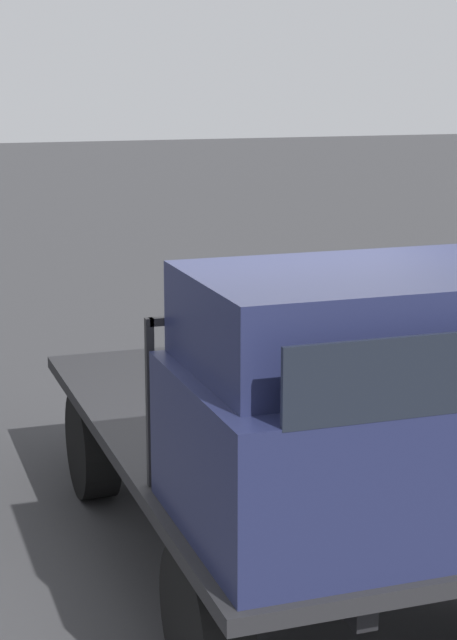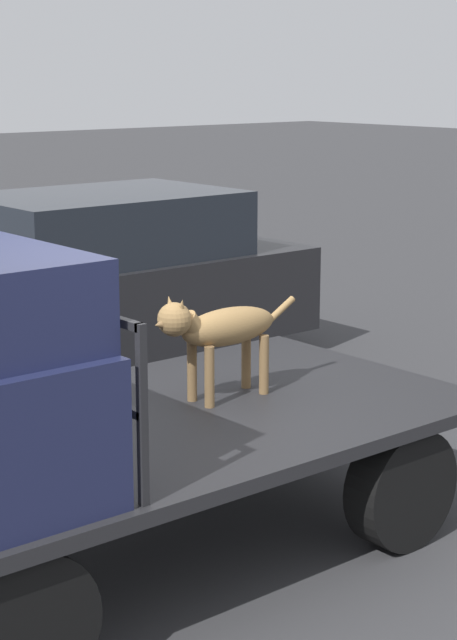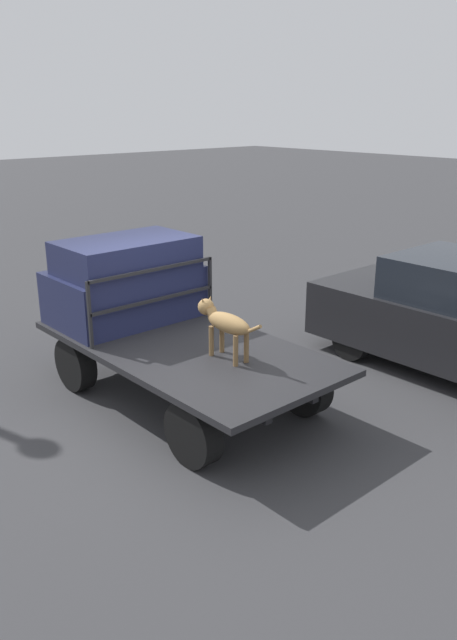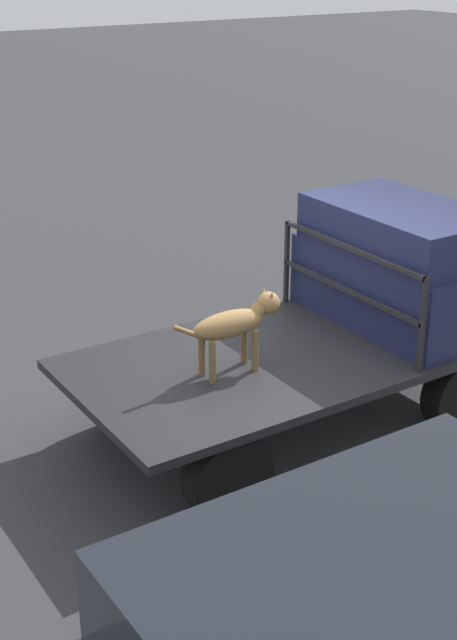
{
  "view_description": "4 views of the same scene",
  "coord_description": "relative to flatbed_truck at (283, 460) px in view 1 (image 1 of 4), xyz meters",
  "views": [
    {
      "loc": [
        5.53,
        -2.23,
        2.82
      ],
      "look_at": [
        -0.75,
        -0.08,
        1.28
      ],
      "focal_mm": 60.0,
      "sensor_mm": 36.0,
      "label": 1
    },
    {
      "loc": [
        3.29,
        4.76,
        2.75
      ],
      "look_at": [
        -0.75,
        -0.08,
        1.28
      ],
      "focal_mm": 60.0,
      "sensor_mm": 36.0,
      "label": 2
    },
    {
      "loc": [
        -5.88,
        4.5,
        3.64
      ],
      "look_at": [
        -0.75,
        -0.08,
        1.28
      ],
      "focal_mm": 35.0,
      "sensor_mm": 36.0,
      "label": 3
    },
    {
      "loc": [
        -4.49,
        -5.85,
        4.21
      ],
      "look_at": [
        -0.75,
        -0.08,
        1.28
      ],
      "focal_mm": 50.0,
      "sensor_mm": 36.0,
      "label": 4
    }
  ],
  "objects": [
    {
      "name": "truck_headboard",
      "position": [
        0.63,
        0.0,
        0.78
      ],
      "size": [
        0.04,
        1.96,
        0.86
      ],
      "color": "#232326",
      "rests_on": "flatbed_truck"
    },
    {
      "name": "dog",
      "position": [
        -0.66,
        -0.08,
        0.65
      ],
      "size": [
        1.09,
        0.23,
        0.69
      ],
      "rotation": [
        0.0,
        0.0,
        0.3
      ],
      "color": "brown",
      "rests_on": "flatbed_truck"
    },
    {
      "name": "ground_plane",
      "position": [
        0.0,
        0.0,
        -0.59
      ],
      "size": [
        80.0,
        80.0,
        0.0
      ],
      "primitive_type": "plane",
      "color": "#38383A"
    },
    {
      "name": "flatbed_truck",
      "position": [
        0.0,
        0.0,
        0.0
      ],
      "size": [
        4.09,
        2.08,
        0.8
      ],
      "color": "black",
      "rests_on": "ground"
    },
    {
      "name": "truck_cab",
      "position": [
        1.32,
        0.0,
        0.75
      ],
      "size": [
        1.29,
        1.96,
        1.16
      ],
      "color": "#1E2347",
      "rests_on": "flatbed_truck"
    }
  ]
}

